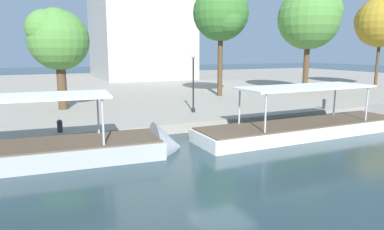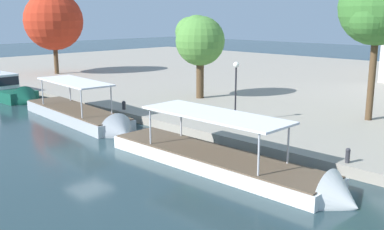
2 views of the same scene
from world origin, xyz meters
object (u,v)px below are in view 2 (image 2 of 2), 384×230
Objects in this scene: tour_boat_2 at (230,167)px; tree_0 at (55,23)px; tour_boat_1 at (83,118)px; mooring_bollard_1 at (124,105)px; tree_1 at (198,38)px; lamp_post at (236,85)px; motor_yacht_0 at (5,92)px; tree_2 at (378,9)px; mooring_bollard_0 at (348,155)px.

tree_0 is at bearing 162.40° from tour_boat_2.
tour_boat_1 is 19.39× the size of mooring_bollard_1.
tour_boat_1 is 1.82× the size of tree_1.
lamp_post is (-5.35, 6.94, 3.12)m from tour_boat_2.
motor_yacht_0 is 2.32× the size of lamp_post.
tree_2 is (15.90, 10.37, 7.58)m from mooring_bollard_1.
mooring_bollard_1 is at bearing 9.58° from motor_yacht_0.
mooring_bollard_0 is 21.07m from tree_1.
tree_2 is at bearing 85.23° from tour_boat_2.
tour_boat_2 is 9.31m from lamp_post.
tour_boat_2 is at bearing -138.52° from mooring_bollard_0.
mooring_bollard_0 is at bearing 41.04° from tour_boat_2.
tree_1 is 0.70× the size of tree_2.
tree_2 reaches higher than tour_boat_1.
lamp_post is (10.21, 6.22, 3.07)m from tour_boat_1.
mooring_bollard_1 is (-19.36, 0.15, -0.05)m from mooring_bollard_0.
tour_boat_2 is 1.40× the size of tree_2.
tree_2 reaches higher than tour_boat_2.
tour_boat_1 is at bearing -96.96° from tree_1.
motor_yacht_0 is 15.45m from mooring_bollard_1.
mooring_bollard_1 is 20.44m from tree_2.
mooring_bollard_0 is 45.87m from tree_0.
mooring_bollard_0 is at bearing -0.45° from mooring_bollard_1.
tour_boat_1 reaches higher than tour_boat_2.
mooring_bollard_1 is 0.09× the size of tree_1.
tree_0 reaches higher than tree_1.
tree_1 is at bearing 148.79° from lamp_post.
tree_0 is (-40.12, 12.39, 6.98)m from tour_boat_2.
lamp_post is 35.40m from tree_0.
motor_yacht_0 is 20.19m from tree_1.
tree_1 is at bearing 87.70° from tour_boat_1.
tree_0 is at bearing -177.01° from tree_2.
tour_boat_2 reaches higher than mooring_bollard_0.
tree_1 is (15.73, 11.40, 5.48)m from motor_yacht_0.
tour_boat_1 is 0.91× the size of tour_boat_2.
tour_boat_2 is 18.90× the size of mooring_bollard_0.
tree_0 is 25.99m from tree_1.
motor_yacht_0 reaches higher than tour_boat_1.
tour_boat_1 is 20.40m from mooring_bollard_0.
mooring_bollard_0 is at bearing -71.83° from tree_2.
tree_1 reaches higher than lamp_post.
tree_1 is (25.97, -0.11, -1.11)m from tree_0.
motor_yacht_0 is at bearing -144.06° from tree_1.
tree_2 is (-3.45, 10.52, 7.53)m from mooring_bollard_0.
tree_2 is at bearing 21.03° from motor_yacht_0.
tour_boat_2 is at bearing -40.93° from tree_1.
tree_2 reaches higher than tree_0.
tour_boat_1 reaches higher than mooring_bollard_1.
tour_boat_1 is at bearing -25.40° from tree_0.
tree_2 is at bearing 8.45° from tree_1.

